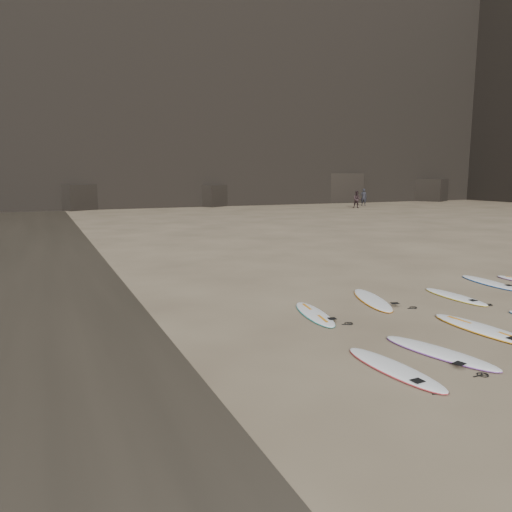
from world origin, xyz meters
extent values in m
plane|color=#897559|center=(0.00, 0.00, 0.00)|extent=(240.00, 240.00, 0.00)
cube|color=black|center=(10.00, 60.00, 20.00)|extent=(170.00, 32.00, 40.00)
cube|color=black|center=(8.00, 45.00, 1.16)|extent=(4.23, 4.46, 2.33)
cube|color=black|center=(25.00, 46.00, 1.80)|extent=(5.95, 5.19, 3.59)
cube|color=black|center=(38.00, 44.00, 1.44)|extent=(5.31, 5.56, 2.88)
cube|color=black|center=(-6.00, 45.00, 1.25)|extent=(4.49, 4.76, 2.49)
ellipsoid|color=white|center=(-3.74, -0.90, 0.04)|extent=(0.76, 2.43, 0.09)
ellipsoid|color=white|center=(-2.40, -0.60, 0.04)|extent=(1.18, 2.55, 0.09)
ellipsoid|color=white|center=(-0.43, 0.10, 0.05)|extent=(0.81, 2.80, 0.10)
ellipsoid|color=white|center=(-3.25, 2.75, 0.04)|extent=(0.95, 2.38, 0.08)
ellipsoid|color=white|center=(-1.07, 3.32, 0.05)|extent=(1.36, 2.65, 0.09)
ellipsoid|color=white|center=(1.32, 2.70, 0.04)|extent=(0.56, 2.28, 0.08)
ellipsoid|color=white|center=(3.73, 3.66, 0.04)|extent=(0.85, 2.46, 0.09)
imported|color=black|center=(24.03, 38.71, 0.95)|extent=(0.80, 0.82, 1.91)
imported|color=black|center=(21.09, 35.76, 0.89)|extent=(1.08, 1.01, 1.78)
camera|label=1|loc=(-9.41, -7.68, 3.47)|focal=35.00mm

